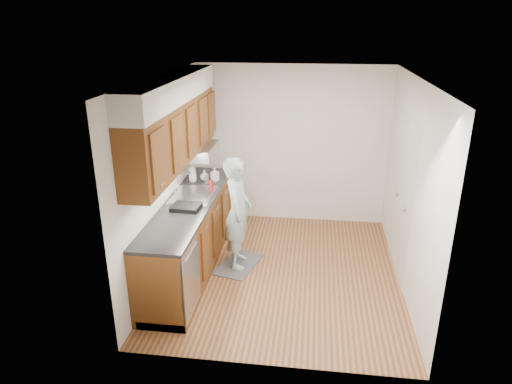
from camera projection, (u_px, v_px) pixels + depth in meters
The scene contains 16 objects.
floor at pixel (281, 272), 6.01m from camera, with size 3.50×3.50×0.00m, color #9B613A.
ceiling at pixel (286, 78), 5.12m from camera, with size 3.50×3.50×0.00m, color white.
wall_left at pixel (165, 177), 5.74m from camera, with size 0.02×3.50×2.50m, color silver.
wall_right at pixel (410, 188), 5.38m from camera, with size 0.02×3.50×2.50m, color silver.
wall_back at pixel (292, 145), 7.18m from camera, with size 3.00×0.02×2.50m, color silver.
counter at pixel (191, 233), 5.98m from camera, with size 0.64×2.80×1.30m.
upper_cabinets at pixel (175, 122), 5.52m from camera, with size 0.47×2.80×1.21m.
closet_door at pixel (403, 196), 5.74m from camera, with size 0.02×1.22×2.05m, color white.
floor_mat at pixel (239, 264), 6.18m from camera, with size 0.45×0.76×0.01m, color slate.
person at pixel (238, 206), 5.87m from camera, with size 0.60×0.40×1.70m, color #A2BBC6.
soap_bottle_a at pixel (192, 172), 6.47m from camera, with size 0.11×0.11×0.29m, color silver.
soap_bottle_b at pixel (215, 174), 6.52m from camera, with size 0.09×0.09×0.20m, color silver.
soap_bottle_c at pixel (204, 175), 6.55m from camera, with size 0.12×0.12×0.16m, color silver.
soda_can at pixel (211, 184), 6.25m from camera, with size 0.06×0.06×0.11m, color maroon.
steel_can at pixel (207, 180), 6.43m from camera, with size 0.06×0.06×0.11m, color #A5A5AA.
dish_rack at pixel (186, 207), 5.57m from camera, with size 0.34×0.28×0.05m, color black.
Camera 1 is at (0.35, -5.24, 3.12)m, focal length 32.00 mm.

